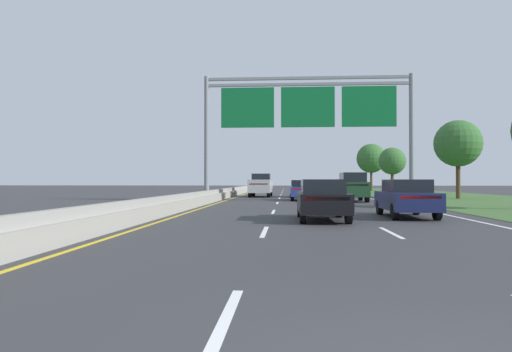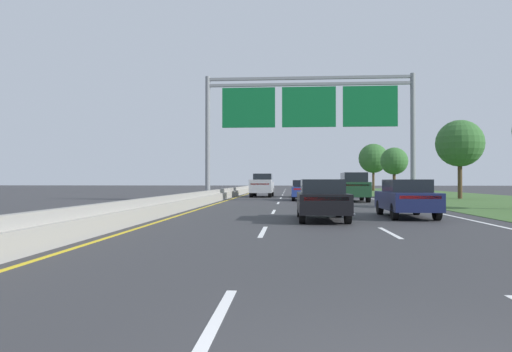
{
  "view_description": "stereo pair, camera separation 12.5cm",
  "coord_description": "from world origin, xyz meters",
  "px_view_note": "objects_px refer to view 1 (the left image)",
  "views": [
    {
      "loc": [
        -1.17,
        -3.45,
        1.52
      ],
      "look_at": [
        -2.58,
        17.67,
        1.73
      ],
      "focal_mm": 32.92,
      "sensor_mm": 36.0,
      "label": 1
    },
    {
      "loc": [
        -1.05,
        -3.44,
        1.52
      ],
      "look_at": [
        -2.58,
        17.67,
        1.73
      ],
      "focal_mm": 32.92,
      "sensor_mm": 36.0,
      "label": 2
    }
  ],
  "objects_px": {
    "roadside_tree_distant": "(371,158)",
    "overhead_sign_gantry": "(308,112)",
    "car_grey_centre_lane_sedan": "(300,188)",
    "car_navy_right_lane_sedan": "(406,198)",
    "pickup_truck_silver": "(261,185)",
    "car_blue_centre_lane_sedan": "(303,190)",
    "roadside_tree_far": "(392,161)",
    "car_darkgreen_right_lane_suv": "(352,186)",
    "roadside_tree_mid": "(458,144)",
    "car_black_centre_lane_sedan": "(322,199)"
  },
  "relations": [
    {
      "from": "overhead_sign_gantry",
      "to": "roadside_tree_mid",
      "type": "height_order",
      "value": "overhead_sign_gantry"
    },
    {
      "from": "car_grey_centre_lane_sedan",
      "to": "overhead_sign_gantry",
      "type": "bearing_deg",
      "value": -178.13
    },
    {
      "from": "roadside_tree_far",
      "to": "car_grey_centre_lane_sedan",
      "type": "bearing_deg",
      "value": -130.78
    },
    {
      "from": "car_grey_centre_lane_sedan",
      "to": "roadside_tree_mid",
      "type": "bearing_deg",
      "value": -104.22
    },
    {
      "from": "car_black_centre_lane_sedan",
      "to": "roadside_tree_far",
      "type": "xyz_separation_m",
      "value": [
        11.19,
        38.83,
        3.03
      ]
    },
    {
      "from": "pickup_truck_silver",
      "to": "car_grey_centre_lane_sedan",
      "type": "bearing_deg",
      "value": -98.06
    },
    {
      "from": "car_black_centre_lane_sedan",
      "to": "roadside_tree_far",
      "type": "height_order",
      "value": "roadside_tree_far"
    },
    {
      "from": "pickup_truck_silver",
      "to": "car_darkgreen_right_lane_suv",
      "type": "relative_size",
      "value": 1.15
    },
    {
      "from": "car_grey_centre_lane_sedan",
      "to": "roadside_tree_mid",
      "type": "relative_size",
      "value": 0.66
    },
    {
      "from": "car_grey_centre_lane_sedan",
      "to": "car_blue_centre_lane_sedan",
      "type": "bearing_deg",
      "value": -179.56
    },
    {
      "from": "car_navy_right_lane_sedan",
      "to": "roadside_tree_distant",
      "type": "bearing_deg",
      "value": -8.29
    },
    {
      "from": "car_darkgreen_right_lane_suv",
      "to": "car_blue_centre_lane_sedan",
      "type": "height_order",
      "value": "car_darkgreen_right_lane_suv"
    },
    {
      "from": "roadside_tree_mid",
      "to": "roadside_tree_far",
      "type": "xyz_separation_m",
      "value": [
        -1.82,
        16.56,
        -0.79
      ]
    },
    {
      "from": "pickup_truck_silver",
      "to": "car_blue_centre_lane_sedan",
      "type": "height_order",
      "value": "pickup_truck_silver"
    },
    {
      "from": "roadside_tree_far",
      "to": "pickup_truck_silver",
      "type": "bearing_deg",
      "value": -140.04
    },
    {
      "from": "car_blue_centre_lane_sedan",
      "to": "car_navy_right_lane_sedan",
      "type": "xyz_separation_m",
      "value": [
        3.73,
        -16.67,
        0.0
      ]
    },
    {
      "from": "car_navy_right_lane_sedan",
      "to": "roadside_tree_distant",
      "type": "xyz_separation_m",
      "value": [
        7.66,
        51.51,
        4.05
      ]
    },
    {
      "from": "overhead_sign_gantry",
      "to": "roadside_tree_distant",
      "type": "height_order",
      "value": "overhead_sign_gantry"
    },
    {
      "from": "overhead_sign_gantry",
      "to": "car_blue_centre_lane_sedan",
      "type": "distance_m",
      "value": 6.29
    },
    {
      "from": "car_black_centre_lane_sedan",
      "to": "roadside_tree_far",
      "type": "bearing_deg",
      "value": -16.41
    },
    {
      "from": "pickup_truck_silver",
      "to": "car_grey_centre_lane_sedan",
      "type": "height_order",
      "value": "pickup_truck_silver"
    },
    {
      "from": "car_black_centre_lane_sedan",
      "to": "roadside_tree_mid",
      "type": "height_order",
      "value": "roadside_tree_mid"
    },
    {
      "from": "roadside_tree_far",
      "to": "roadside_tree_distant",
      "type": "height_order",
      "value": "roadside_tree_distant"
    },
    {
      "from": "overhead_sign_gantry",
      "to": "roadside_tree_far",
      "type": "xyz_separation_m",
      "value": [
        11.07,
        23.21,
        -2.62
      ]
    },
    {
      "from": "overhead_sign_gantry",
      "to": "car_black_centre_lane_sedan",
      "type": "xyz_separation_m",
      "value": [
        -0.13,
        -15.62,
        -5.65
      ]
    },
    {
      "from": "car_blue_centre_lane_sedan",
      "to": "roadside_tree_mid",
      "type": "height_order",
      "value": "roadside_tree_mid"
    },
    {
      "from": "overhead_sign_gantry",
      "to": "car_navy_right_lane_sedan",
      "type": "relative_size",
      "value": 3.42
    },
    {
      "from": "car_navy_right_lane_sedan",
      "to": "roadside_tree_far",
      "type": "height_order",
      "value": "roadside_tree_far"
    },
    {
      "from": "car_grey_centre_lane_sedan",
      "to": "roadside_tree_distant",
      "type": "bearing_deg",
      "value": -22.48
    },
    {
      "from": "pickup_truck_silver",
      "to": "car_darkgreen_right_lane_suv",
      "type": "height_order",
      "value": "pickup_truck_silver"
    },
    {
      "from": "overhead_sign_gantry",
      "to": "car_navy_right_lane_sedan",
      "type": "bearing_deg",
      "value": -76.03
    },
    {
      "from": "overhead_sign_gantry",
      "to": "roadside_tree_mid",
      "type": "xyz_separation_m",
      "value": [
        12.88,
        6.65,
        -1.83
      ]
    },
    {
      "from": "roadside_tree_distant",
      "to": "overhead_sign_gantry",
      "type": "bearing_deg",
      "value": -106.5
    },
    {
      "from": "car_darkgreen_right_lane_suv",
      "to": "roadside_tree_mid",
      "type": "xyz_separation_m",
      "value": [
        9.57,
        5.56,
        3.55
      ]
    },
    {
      "from": "car_darkgreen_right_lane_suv",
      "to": "roadside_tree_far",
      "type": "relative_size",
      "value": 0.86
    },
    {
      "from": "overhead_sign_gantry",
      "to": "car_black_centre_lane_sedan",
      "type": "distance_m",
      "value": 16.61
    },
    {
      "from": "overhead_sign_gantry",
      "to": "pickup_truck_silver",
      "type": "bearing_deg",
      "value": 110.62
    },
    {
      "from": "car_grey_centre_lane_sedan",
      "to": "car_navy_right_lane_sedan",
      "type": "xyz_separation_m",
      "value": [
        3.78,
        -23.95,
        0.0
      ]
    },
    {
      "from": "car_grey_centre_lane_sedan",
      "to": "roadside_tree_far",
      "type": "xyz_separation_m",
      "value": [
        11.38,
        13.19,
        3.03
      ]
    },
    {
      "from": "roadside_tree_far",
      "to": "car_blue_centre_lane_sedan",
      "type": "bearing_deg",
      "value": -118.97
    },
    {
      "from": "car_grey_centre_lane_sedan",
      "to": "car_navy_right_lane_sedan",
      "type": "bearing_deg",
      "value": -170.96
    },
    {
      "from": "overhead_sign_gantry",
      "to": "roadside_tree_mid",
      "type": "distance_m",
      "value": 14.61
    },
    {
      "from": "pickup_truck_silver",
      "to": "roadside_tree_distant",
      "type": "xyz_separation_m",
      "value": [
        15.12,
        26.99,
        3.79
      ]
    },
    {
      "from": "car_darkgreen_right_lane_suv",
      "to": "car_blue_centre_lane_sedan",
      "type": "bearing_deg",
      "value": 65.9
    },
    {
      "from": "overhead_sign_gantry",
      "to": "car_blue_centre_lane_sedan",
      "type": "xyz_separation_m",
      "value": [
        -0.27,
        2.74,
        -5.65
      ]
    },
    {
      "from": "pickup_truck_silver",
      "to": "roadside_tree_mid",
      "type": "distance_m",
      "value": 17.69
    },
    {
      "from": "car_darkgreen_right_lane_suv",
      "to": "car_grey_centre_lane_sedan",
      "type": "distance_m",
      "value": 9.63
    },
    {
      "from": "car_grey_centre_lane_sedan",
      "to": "car_black_centre_lane_sedan",
      "type": "xyz_separation_m",
      "value": [
        0.19,
        -25.64,
        0.0
      ]
    },
    {
      "from": "overhead_sign_gantry",
      "to": "car_darkgreen_right_lane_suv",
      "type": "bearing_deg",
      "value": 18.27
    },
    {
      "from": "overhead_sign_gantry",
      "to": "car_blue_centre_lane_sedan",
      "type": "height_order",
      "value": "overhead_sign_gantry"
    }
  ]
}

